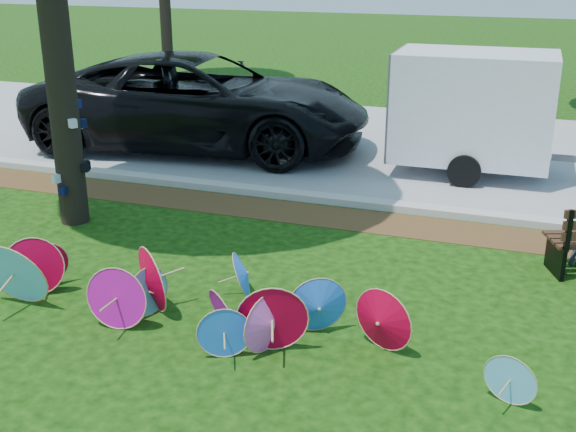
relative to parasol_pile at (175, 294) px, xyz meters
name	(u,v)px	position (x,y,z in m)	size (l,w,h in m)	color
ground	(182,349)	(0.33, -0.50, -0.37)	(90.00, 90.00, 0.00)	black
mulch_strip	(310,214)	(0.33, 4.00, -0.36)	(90.00, 1.00, 0.01)	#472D16
curb	(323,198)	(0.33, 4.70, -0.31)	(90.00, 0.30, 0.12)	#B7B5AD
street	(377,144)	(0.33, 8.85, -0.36)	(90.00, 8.00, 0.01)	gray
parasol_pile	(175,294)	(0.00, 0.00, 0.00)	(6.42, 1.90, 0.91)	blue
black_van	(200,102)	(-3.22, 7.29, 0.64)	(3.33, 7.23, 2.01)	black
cargo_trailer	(473,106)	(2.48, 7.25, 0.94)	(2.87, 1.82, 2.61)	silver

